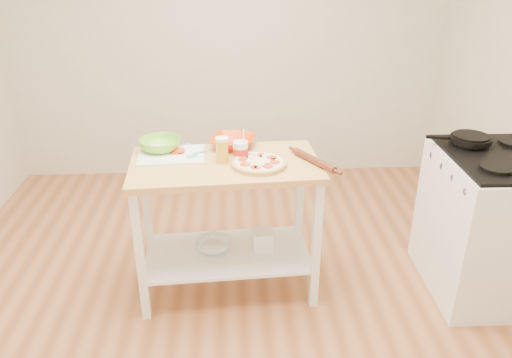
{
  "coord_description": "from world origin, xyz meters",
  "views": [
    {
      "loc": [
        0.02,
        -2.37,
        2.08
      ],
      "look_at": [
        0.16,
        0.33,
        0.8
      ],
      "focal_mm": 35.0,
      "sensor_mm": 36.0,
      "label": 1
    }
  ],
  "objects_px": {
    "skillet": "(470,139)",
    "rolling_pin": "(314,161)",
    "knife": "(166,148)",
    "shelf_glass_bowl": "(213,245)",
    "pizza": "(259,163)",
    "shelf_bin": "(262,240)",
    "cutting_board": "(171,154)",
    "prep_island": "(226,200)",
    "gas_stove": "(491,224)",
    "yogurt_tub": "(241,151)",
    "beer_pint": "(222,150)",
    "spatula": "(196,154)",
    "green_bowl": "(160,145)",
    "orange_bowl": "(233,142)"
  },
  "relations": [
    {
      "from": "orange_bowl",
      "to": "yogurt_tub",
      "type": "xyz_separation_m",
      "value": [
        0.04,
        -0.2,
        0.02
      ]
    },
    {
      "from": "gas_stove",
      "to": "shelf_glass_bowl",
      "type": "xyz_separation_m",
      "value": [
        -1.77,
        0.12,
        -0.18
      ]
    },
    {
      "from": "beer_pint",
      "to": "pizza",
      "type": "bearing_deg",
      "value": -16.09
    },
    {
      "from": "green_bowl",
      "to": "yogurt_tub",
      "type": "xyz_separation_m",
      "value": [
        0.5,
        -0.16,
        0.02
      ]
    },
    {
      "from": "spatula",
      "to": "pizza",
      "type": "bearing_deg",
      "value": -53.43
    },
    {
      "from": "skillet",
      "to": "rolling_pin",
      "type": "distance_m",
      "value": 1.02
    },
    {
      "from": "skillet",
      "to": "spatula",
      "type": "height_order",
      "value": "skillet"
    },
    {
      "from": "spatula",
      "to": "knife",
      "type": "xyz_separation_m",
      "value": [
        -0.2,
        0.1,
        0.0
      ]
    },
    {
      "from": "yogurt_tub",
      "to": "pizza",
      "type": "bearing_deg",
      "value": -44.08
    },
    {
      "from": "pizza",
      "to": "knife",
      "type": "bearing_deg",
      "value": 155.67
    },
    {
      "from": "beer_pint",
      "to": "rolling_pin",
      "type": "relative_size",
      "value": 0.43
    },
    {
      "from": "pizza",
      "to": "shelf_bin",
      "type": "relative_size",
      "value": 2.55
    },
    {
      "from": "knife",
      "to": "shelf_glass_bowl",
      "type": "height_order",
      "value": "knife"
    },
    {
      "from": "rolling_pin",
      "to": "shelf_glass_bowl",
      "type": "bearing_deg",
      "value": 172.19
    },
    {
      "from": "gas_stove",
      "to": "beer_pint",
      "type": "relative_size",
      "value": 7.19
    },
    {
      "from": "knife",
      "to": "shelf_bin",
      "type": "distance_m",
      "value": 0.86
    },
    {
      "from": "gas_stove",
      "to": "shelf_glass_bowl",
      "type": "bearing_deg",
      "value": 176.9
    },
    {
      "from": "cutting_board",
      "to": "prep_island",
      "type": "bearing_deg",
      "value": -22.43
    },
    {
      "from": "pizza",
      "to": "shelf_bin",
      "type": "xyz_separation_m",
      "value": [
        0.03,
        0.1,
        -0.59
      ]
    },
    {
      "from": "prep_island",
      "to": "cutting_board",
      "type": "relative_size",
      "value": 2.82
    },
    {
      "from": "green_bowl",
      "to": "shelf_bin",
      "type": "distance_m",
      "value": 0.9
    },
    {
      "from": "knife",
      "to": "green_bowl",
      "type": "relative_size",
      "value": 0.93
    },
    {
      "from": "pizza",
      "to": "cutting_board",
      "type": "xyz_separation_m",
      "value": [
        -0.53,
        0.18,
        -0.01
      ]
    },
    {
      "from": "beer_pint",
      "to": "yogurt_tub",
      "type": "distance_m",
      "value": 0.12
    },
    {
      "from": "gas_stove",
      "to": "skillet",
      "type": "xyz_separation_m",
      "value": [
        -0.14,
        0.2,
        0.5
      ]
    },
    {
      "from": "pizza",
      "to": "yogurt_tub",
      "type": "distance_m",
      "value": 0.15
    },
    {
      "from": "prep_island",
      "to": "orange_bowl",
      "type": "xyz_separation_m",
      "value": [
        0.05,
        0.24,
        0.29
      ]
    },
    {
      "from": "gas_stove",
      "to": "knife",
      "type": "distance_m",
      "value": 2.11
    },
    {
      "from": "rolling_pin",
      "to": "spatula",
      "type": "bearing_deg",
      "value": 168.09
    },
    {
      "from": "prep_island",
      "to": "orange_bowl",
      "type": "height_order",
      "value": "orange_bowl"
    },
    {
      "from": "orange_bowl",
      "to": "shelf_bin",
      "type": "height_order",
      "value": "orange_bowl"
    },
    {
      "from": "prep_island",
      "to": "beer_pint",
      "type": "distance_m",
      "value": 0.33
    },
    {
      "from": "shelf_glass_bowl",
      "to": "beer_pint",
      "type": "bearing_deg",
      "value": -21.62
    },
    {
      "from": "green_bowl",
      "to": "cutting_board",
      "type": "bearing_deg",
      "value": -47.61
    },
    {
      "from": "knife",
      "to": "orange_bowl",
      "type": "distance_m",
      "value": 0.42
    },
    {
      "from": "knife",
      "to": "shelf_glass_bowl",
      "type": "relative_size",
      "value": 1.06
    },
    {
      "from": "beer_pint",
      "to": "yogurt_tub",
      "type": "height_order",
      "value": "yogurt_tub"
    },
    {
      "from": "skillet",
      "to": "yogurt_tub",
      "type": "distance_m",
      "value": 1.44
    },
    {
      "from": "spatula",
      "to": "beer_pint",
      "type": "relative_size",
      "value": 0.83
    },
    {
      "from": "gas_stove",
      "to": "spatula",
      "type": "bearing_deg",
      "value": 175.12
    },
    {
      "from": "yogurt_tub",
      "to": "shelf_bin",
      "type": "xyz_separation_m",
      "value": [
        0.14,
        -0.0,
        -0.63
      ]
    },
    {
      "from": "skillet",
      "to": "beer_pint",
      "type": "height_order",
      "value": "beer_pint"
    },
    {
      "from": "green_bowl",
      "to": "yogurt_tub",
      "type": "relative_size",
      "value": 1.31
    },
    {
      "from": "knife",
      "to": "pizza",
      "type": "bearing_deg",
      "value": -53.25
    },
    {
      "from": "spatula",
      "to": "green_bowl",
      "type": "xyz_separation_m",
      "value": [
        -0.23,
        0.1,
        0.02
      ]
    },
    {
      "from": "pizza",
      "to": "green_bowl",
      "type": "distance_m",
      "value": 0.66
    },
    {
      "from": "orange_bowl",
      "to": "shelf_glass_bowl",
      "type": "xyz_separation_m",
      "value": [
        -0.14,
        -0.21,
        -0.64
      ]
    },
    {
      "from": "beer_pint",
      "to": "yogurt_tub",
      "type": "bearing_deg",
      "value": 19.27
    },
    {
      "from": "yogurt_tub",
      "to": "gas_stove",
      "type": "bearing_deg",
      "value": -4.63
    },
    {
      "from": "prep_island",
      "to": "shelf_bin",
      "type": "xyz_separation_m",
      "value": [
        0.23,
        0.04,
        -0.32
      ]
    }
  ]
}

